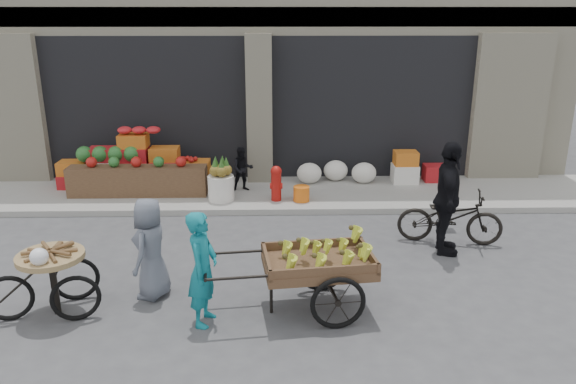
{
  "coord_description": "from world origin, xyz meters",
  "views": [
    {
      "loc": [
        0.35,
        -7.06,
        3.79
      ],
      "look_at": [
        0.53,
        1.09,
        1.1
      ],
      "focal_mm": 35.0,
      "sensor_mm": 36.0,
      "label": 1
    }
  ],
  "objects_px": {
    "orange_bucket": "(301,194)",
    "seated_person": "(243,169)",
    "vendor_grey": "(151,248)",
    "fire_hydrant": "(276,182)",
    "banana_cart": "(314,260)",
    "tricycle_cart": "(52,273)",
    "pineapple_bin": "(221,188)",
    "bicycle": "(450,217)",
    "vendor_woman": "(203,269)",
    "cyclist": "(448,199)"
  },
  "relations": [
    {
      "from": "orange_bucket",
      "to": "seated_person",
      "type": "xyz_separation_m",
      "value": [
        -1.2,
        0.7,
        0.31
      ]
    },
    {
      "from": "vendor_grey",
      "to": "orange_bucket",
      "type": "bearing_deg",
      "value": 162.82
    },
    {
      "from": "fire_hydrant",
      "to": "banana_cart",
      "type": "distance_m",
      "value": 4.11
    },
    {
      "from": "fire_hydrant",
      "to": "orange_bucket",
      "type": "bearing_deg",
      "value": -5.71
    },
    {
      "from": "fire_hydrant",
      "to": "orange_bucket",
      "type": "xyz_separation_m",
      "value": [
        0.5,
        -0.05,
        -0.23
      ]
    },
    {
      "from": "orange_bucket",
      "to": "tricycle_cart",
      "type": "bearing_deg",
      "value": -129.81
    },
    {
      "from": "orange_bucket",
      "to": "tricycle_cart",
      "type": "relative_size",
      "value": 0.22
    },
    {
      "from": "orange_bucket",
      "to": "seated_person",
      "type": "bearing_deg",
      "value": 149.74
    },
    {
      "from": "banana_cart",
      "to": "tricycle_cart",
      "type": "distance_m",
      "value": 3.35
    },
    {
      "from": "pineapple_bin",
      "to": "banana_cart",
      "type": "distance_m",
      "value": 4.43
    },
    {
      "from": "banana_cart",
      "to": "orange_bucket",
      "type": "bearing_deg",
      "value": 82.75
    },
    {
      "from": "tricycle_cart",
      "to": "banana_cart",
      "type": "bearing_deg",
      "value": -18.07
    },
    {
      "from": "vendor_grey",
      "to": "bicycle",
      "type": "relative_size",
      "value": 0.82
    },
    {
      "from": "pineapple_bin",
      "to": "seated_person",
      "type": "distance_m",
      "value": 0.75
    },
    {
      "from": "pineapple_bin",
      "to": "fire_hydrant",
      "type": "bearing_deg",
      "value": -2.6
    },
    {
      "from": "pineapple_bin",
      "to": "bicycle",
      "type": "distance_m",
      "value": 4.45
    },
    {
      "from": "tricycle_cart",
      "to": "orange_bucket",
      "type": "bearing_deg",
      "value": 31.93
    },
    {
      "from": "pineapple_bin",
      "to": "fire_hydrant",
      "type": "xyz_separation_m",
      "value": [
        1.1,
        -0.05,
        0.13
      ]
    },
    {
      "from": "vendor_woman",
      "to": "pineapple_bin",
      "type": "bearing_deg",
      "value": 13.52
    },
    {
      "from": "banana_cart",
      "to": "vendor_grey",
      "type": "bearing_deg",
      "value": 161.68
    },
    {
      "from": "pineapple_bin",
      "to": "bicycle",
      "type": "relative_size",
      "value": 0.3
    },
    {
      "from": "banana_cart",
      "to": "bicycle",
      "type": "distance_m",
      "value": 3.26
    },
    {
      "from": "orange_bucket",
      "to": "cyclist",
      "type": "distance_m",
      "value": 3.22
    },
    {
      "from": "fire_hydrant",
      "to": "cyclist",
      "type": "bearing_deg",
      "value": -40.49
    },
    {
      "from": "banana_cart",
      "to": "vendor_woman",
      "type": "height_order",
      "value": "vendor_woman"
    },
    {
      "from": "vendor_grey",
      "to": "cyclist",
      "type": "xyz_separation_m",
      "value": [
        4.4,
        1.33,
        0.22
      ]
    },
    {
      "from": "orange_bucket",
      "to": "banana_cart",
      "type": "distance_m",
      "value": 4.05
    },
    {
      "from": "fire_hydrant",
      "to": "vendor_grey",
      "type": "height_order",
      "value": "vendor_grey"
    },
    {
      "from": "tricycle_cart",
      "to": "pineapple_bin",
      "type": "bearing_deg",
      "value": 48.64
    },
    {
      "from": "seated_person",
      "to": "orange_bucket",
      "type": "bearing_deg",
      "value": -40.26
    },
    {
      "from": "tricycle_cart",
      "to": "cyclist",
      "type": "bearing_deg",
      "value": -0.51
    },
    {
      "from": "orange_bucket",
      "to": "tricycle_cart",
      "type": "xyz_separation_m",
      "value": [
        -3.37,
        -4.04,
        0.3
      ]
    },
    {
      "from": "vendor_woman",
      "to": "vendor_grey",
      "type": "height_order",
      "value": "vendor_woman"
    },
    {
      "from": "pineapple_bin",
      "to": "orange_bucket",
      "type": "bearing_deg",
      "value": -3.58
    },
    {
      "from": "fire_hydrant",
      "to": "tricycle_cart",
      "type": "bearing_deg",
      "value": -125.03
    },
    {
      "from": "vendor_woman",
      "to": "cyclist",
      "type": "relative_size",
      "value": 0.8
    },
    {
      "from": "fire_hydrant",
      "to": "vendor_grey",
      "type": "xyz_separation_m",
      "value": [
        -1.7,
        -3.64,
        0.2
      ]
    },
    {
      "from": "seated_person",
      "to": "tricycle_cart",
      "type": "relative_size",
      "value": 0.64
    },
    {
      "from": "seated_person",
      "to": "cyclist",
      "type": "relative_size",
      "value": 0.51
    },
    {
      "from": "orange_bucket",
      "to": "cyclist",
      "type": "bearing_deg",
      "value": -45.71
    },
    {
      "from": "orange_bucket",
      "to": "banana_cart",
      "type": "xyz_separation_m",
      "value": [
        -0.02,
        -4.03,
        0.45
      ]
    },
    {
      "from": "fire_hydrant",
      "to": "seated_person",
      "type": "bearing_deg",
      "value": 137.12
    },
    {
      "from": "pineapple_bin",
      "to": "vendor_woman",
      "type": "height_order",
      "value": "vendor_woman"
    },
    {
      "from": "seated_person",
      "to": "bicycle",
      "type": "height_order",
      "value": "seated_person"
    },
    {
      "from": "cyclist",
      "to": "vendor_grey",
      "type": "bearing_deg",
      "value": 118.05
    },
    {
      "from": "seated_person",
      "to": "bicycle",
      "type": "distance_m",
      "value": 4.42
    },
    {
      "from": "banana_cart",
      "to": "vendor_grey",
      "type": "distance_m",
      "value": 2.22
    },
    {
      "from": "fire_hydrant",
      "to": "bicycle",
      "type": "height_order",
      "value": "bicycle"
    },
    {
      "from": "vendor_woman",
      "to": "tricycle_cart",
      "type": "distance_m",
      "value": 1.98
    },
    {
      "from": "vendor_woman",
      "to": "banana_cart",
      "type": "bearing_deg",
      "value": -67.8
    }
  ]
}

